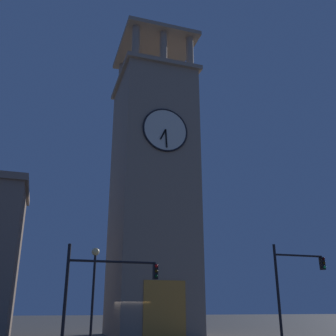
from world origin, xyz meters
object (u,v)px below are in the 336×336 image
object	(u,v)px
clocktower	(152,190)
street_lamp	(94,277)
traffic_signal_mid	(101,282)
traffic_signal_near	(293,279)

from	to	relation	value
clocktower	street_lamp	xyz separation A→B (m)	(5.98, 9.69, -8.32)
traffic_signal_mid	clocktower	bearing A→B (deg)	-115.44
traffic_signal_near	traffic_signal_mid	distance (m)	11.54
street_lamp	clocktower	bearing A→B (deg)	-121.69
clocktower	traffic_signal_mid	size ratio (longest dim) A/B	5.84
clocktower	traffic_signal_mid	xyz separation A→B (m)	(6.04, 12.71, -8.74)
traffic_signal_near	street_lamp	bearing A→B (deg)	-10.63
traffic_signal_near	street_lamp	world-z (taller)	traffic_signal_near
traffic_signal_mid	traffic_signal_near	bearing A→B (deg)	-175.65
traffic_signal_mid	street_lamp	size ratio (longest dim) A/B	0.95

